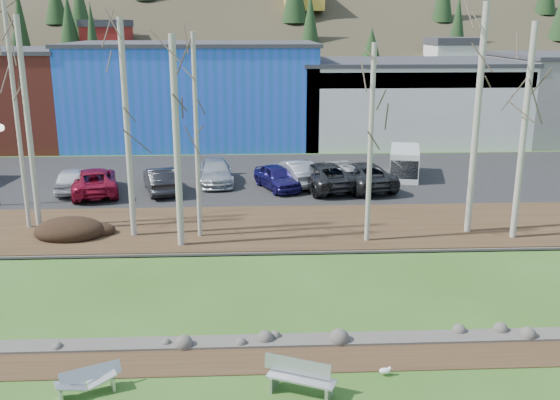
{
  "coord_description": "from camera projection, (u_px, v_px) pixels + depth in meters",
  "views": [
    {
      "loc": [
        -1.34,
        -14.7,
        9.74
      ],
      "look_at": [
        -0.1,
        10.89,
        2.5
      ],
      "focal_mm": 40.0,
      "sensor_mm": 36.0,
      "label": 1
    }
  ],
  "objects": [
    {
      "name": "dirt_mound",
      "position": [
        70.0,
        229.0,
        29.22
      ],
      "size": [
        3.29,
        2.32,
        0.65
      ],
      "primitive_type": "ellipsoid",
      "color": "black",
      "rests_on": "far_bank"
    },
    {
      "name": "car_4",
      "position": [
        277.0,
        177.0,
        37.51
      ],
      "size": [
        3.11,
        4.54,
        1.43
      ],
      "primitive_type": "imported",
      "rotation": [
        0.0,
        0.0,
        0.37
      ],
      "color": "#1B1557",
      "rests_on": "parking_lot"
    },
    {
      "name": "far_bank_rocks",
      "position": [
        282.0,
        252.0,
        27.7
      ],
      "size": [
        80.0,
        0.8,
        0.46
      ],
      "primitive_type": null,
      "color": "#47423D",
      "rests_on": "ground"
    },
    {
      "name": "parking_lot",
      "position": [
        271.0,
        177.0,
        40.85
      ],
      "size": [
        80.0,
        14.0,
        0.14
      ],
      "primitive_type": "cube",
      "color": "black",
      "rests_on": "ground"
    },
    {
      "name": "seagull",
      "position": [
        385.0,
        371.0,
        17.89
      ],
      "size": [
        0.39,
        0.18,
        0.28
      ],
      "rotation": [
        0.0,
        0.0,
        -0.03
      ],
      "color": "gold",
      "rests_on": "ground"
    },
    {
      "name": "birch_3",
      "position": [
        197.0,
        138.0,
        28.08
      ],
      "size": [
        0.2,
        0.2,
        9.29
      ],
      "color": "beige",
      "rests_on": "far_bank"
    },
    {
      "name": "ground",
      "position": [
        303.0,
        398.0,
        16.84
      ],
      "size": [
        200.0,
        200.0,
        0.0
      ],
      "primitive_type": "plane",
      "color": "#2F5819",
      "rests_on": "ground"
    },
    {
      "name": "birch_0",
      "position": [
        29.0,
        127.0,
        28.72
      ],
      "size": [
        0.26,
        0.26,
        10.02
      ],
      "color": "beige",
      "rests_on": "far_bank"
    },
    {
      "name": "birch_6",
      "position": [
        477.0,
        122.0,
        28.54
      ],
      "size": [
        0.3,
        0.3,
        10.55
      ],
      "color": "beige",
      "rests_on": "far_bank"
    },
    {
      "name": "far_bank",
      "position": [
        279.0,
        227.0,
        30.75
      ],
      "size": [
        80.0,
        7.0,
        0.15
      ],
      "primitive_type": "cube",
      "color": "#382616",
      "rests_on": "ground"
    },
    {
      "name": "near_bank_rocks",
      "position": [
        295.0,
        342.0,
        19.82
      ],
      "size": [
        80.0,
        0.8,
        0.5
      ],
      "primitive_type": null,
      "color": "#47423D",
      "rests_on": "ground"
    },
    {
      "name": "car_5",
      "position": [
        295.0,
        172.0,
        38.52
      ],
      "size": [
        3.13,
        4.98,
        1.55
      ],
      "primitive_type": "imported",
      "rotation": [
        0.0,
        0.0,
        3.49
      ],
      "color": "#B2B1B4",
      "rests_on": "parking_lot"
    },
    {
      "name": "building_blue",
      "position": [
        195.0,
        92.0,
        52.91
      ],
      "size": [
        20.4,
        12.24,
        8.3
      ],
      "color": "blue",
      "rests_on": "ground"
    },
    {
      "name": "car_8",
      "position": [
        74.0,
        180.0,
        36.98
      ],
      "size": [
        2.16,
        4.33,
        1.42
      ],
      "primitive_type": "imported",
      "rotation": [
        0.0,
        0.0,
        3.26
      ],
      "color": "white",
      "rests_on": "parking_lot"
    },
    {
      "name": "birch_2",
      "position": [
        127.0,
        131.0,
        28.1
      ],
      "size": [
        0.27,
        0.27,
        9.89
      ],
      "color": "beige",
      "rests_on": "far_bank"
    },
    {
      "name": "car_2",
      "position": [
        94.0,
        181.0,
        36.46
      ],
      "size": [
        3.8,
        5.94,
        1.52
      ],
      "primitive_type": "imported",
      "rotation": [
        0.0,
        0.0,
        3.39
      ],
      "color": "maroon",
      "rests_on": "parking_lot"
    },
    {
      "name": "birch_1",
      "position": [
        17.0,
        116.0,
        29.1
      ],
      "size": [
        0.2,
        0.2,
        10.9
      ],
      "color": "beige",
      "rests_on": "far_bank"
    },
    {
      "name": "river",
      "position": [
        287.0,
        289.0,
        23.76
      ],
      "size": [
        80.0,
        8.0,
        0.9
      ],
      "primitive_type": null,
      "color": "black",
      "rests_on": "ground"
    },
    {
      "name": "bench_intact",
      "position": [
        300.0,
        378.0,
        16.95
      ],
      "size": [
        1.96,
        1.27,
        0.95
      ],
      "rotation": [
        0.0,
        0.0,
        -0.41
      ],
      "color": "#B3B5B8",
      "rests_on": "ground"
    },
    {
      "name": "birch_5",
      "position": [
        370.0,
        145.0,
        27.52
      ],
      "size": [
        0.22,
        0.22,
        8.85
      ],
      "color": "beige",
      "rests_on": "far_bank"
    },
    {
      "name": "car_7",
      "position": [
        353.0,
        177.0,
        37.82
      ],
      "size": [
        3.18,
        4.72,
        1.27
      ],
      "primitive_type": "imported",
      "rotation": [
        0.0,
        0.0,
        0.35
      ],
      "color": "white",
      "rests_on": "parking_lot"
    },
    {
      "name": "car_3",
      "position": [
        215.0,
        172.0,
        38.88
      ],
      "size": [
        2.52,
        5.12,
        1.43
      ],
      "primitive_type": "imported",
      "rotation": [
        0.0,
        0.0,
        0.11
      ],
      "color": "#ABB0B4",
      "rests_on": "parking_lot"
    },
    {
      "name": "bench_damaged",
      "position": [
        88.0,
        381.0,
        16.97
      ],
      "size": [
        1.7,
        1.15,
        0.73
      ],
      "rotation": [
        0.0,
        0.0,
        0.43
      ],
      "color": "#B3B5B8",
      "rests_on": "ground"
    },
    {
      "name": "car_0",
      "position": [
        72.0,
        180.0,
        36.97
      ],
      "size": [
        2.16,
        4.33,
        1.42
      ],
      "primitive_type": "imported",
      "rotation": [
        0.0,
        0.0,
        3.26
      ],
      "color": "white",
      "rests_on": "parking_lot"
    },
    {
      "name": "car_6",
      "position": [
        361.0,
        175.0,
        37.74
      ],
      "size": [
        4.02,
        6.24,
        1.6
      ],
      "primitive_type": "imported",
      "rotation": [
        0.0,
        0.0,
        3.4
      ],
      "color": "#242426",
      "rests_on": "parking_lot"
    },
    {
      "name": "building_white",
      "position": [
        404.0,
        100.0,
        53.94
      ],
      "size": [
        18.36,
        12.24,
        6.8
      ],
      "color": "silver",
      "rests_on": "ground"
    },
    {
      "name": "birch_7",
      "position": [
        523.0,
        134.0,
        27.82
      ],
      "size": [
        0.29,
        0.29,
        9.73
      ],
      "color": "beige",
      "rests_on": "far_bank"
    },
    {
      "name": "van_white",
      "position": [
        404.0,
        163.0,
        40.27
      ],
      "size": [
        2.76,
        4.59,
        1.88
      ],
      "rotation": [
        0.0,
        0.0,
        -0.24
      ],
      "color": "white",
      "rests_on": "parking_lot"
    },
    {
      "name": "birch_4",
      "position": [
        177.0,
        144.0,
        26.9
      ],
      "size": [
        0.3,
        0.3,
        9.23
      ],
      "color": "beige",
      "rests_on": "far_bank"
    },
    {
      "name": "car_9",
      "position": [
        322.0,
        175.0,
        37.64
      ],
      "size": [
        4.02,
        6.24,
        1.6
      ],
      "primitive_type": "imported",
      "rotation": [
        0.0,
        0.0,
        3.4
      ],
      "color": "#242426",
      "rests_on": "parking_lot"
    },
    {
      "name": "dirt_strip",
      "position": [
        297.0,
        358.0,
        18.85
      ],
      "size": [
        80.0,
        1.8,
        0.03
      ],
      "primitive_type": "cube",
      "color": "#382616",
      "rests_on": "ground"
    },
    {
      "name": "car_1",
      "position": [
        160.0,
        180.0,
        36.8
      ],
      "size": [
        2.7,
        4.74,
        1.48
      ],
      "primitive_type": "imported",
      "rotation": [
        0.0,
        0.0,
        3.41
      ],
      "color": "black",
      "rests_on": "parking_lot"
    }
  ]
}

